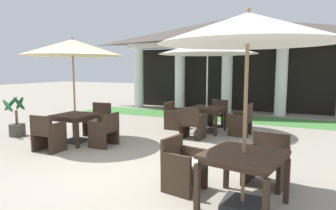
# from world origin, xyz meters

# --- Properties ---
(ground_plane) EXTENTS (60.00, 60.00, 0.00)m
(ground_plane) POSITION_xyz_m (0.00, 0.00, 0.00)
(ground_plane) COLOR #9E9384
(background_pavilion) EXTENTS (10.06, 2.61, 4.02)m
(background_pavilion) POSITION_xyz_m (0.00, 8.80, 3.05)
(background_pavilion) COLOR white
(background_pavilion) RESTS_ON ground
(lawn_strip) EXTENTS (11.86, 1.87, 0.01)m
(lawn_strip) POSITION_xyz_m (0.00, 7.13, 0.00)
(lawn_strip) COLOR #47843D
(lawn_strip) RESTS_ON ground
(patio_table_near_foreground) EXTENTS (1.15, 1.15, 0.76)m
(patio_table_near_foreground) POSITION_xyz_m (2.47, -0.16, 0.66)
(patio_table_near_foreground) COLOR #38281E
(patio_table_near_foreground) RESTS_ON ground
(patio_umbrella_near_foreground) EXTENTS (2.35, 2.35, 2.66)m
(patio_umbrella_near_foreground) POSITION_xyz_m (2.47, -0.16, 2.38)
(patio_umbrella_near_foreground) COLOR #2D2D2D
(patio_umbrella_near_foreground) RESTS_ON ground
(patio_chair_near_foreground_north) EXTENTS (0.72, 0.66, 0.83)m
(patio_chair_near_foreground_north) POSITION_xyz_m (2.66, 0.80, 0.40)
(patio_chair_near_foreground_north) COLOR #38281E
(patio_chair_near_foreground_north) RESTS_ON ground
(patio_chair_near_foreground_west) EXTENTS (0.62, 0.64, 0.83)m
(patio_chair_near_foreground_west) POSITION_xyz_m (1.51, 0.02, 0.39)
(patio_chair_near_foreground_west) COLOR #38281E
(patio_chair_near_foreground_west) RESTS_ON ground
(patio_table_mid_left) EXTENTS (0.94, 0.94, 0.74)m
(patio_table_mid_left) POSITION_xyz_m (-2.14, 1.65, 0.64)
(patio_table_mid_left) COLOR #38281E
(patio_table_mid_left) RESTS_ON ground
(patio_umbrella_mid_left) EXTENTS (2.50, 2.50, 2.67)m
(patio_umbrella_mid_left) POSITION_xyz_m (-2.14, 1.65, 2.40)
(patio_umbrella_mid_left) COLOR #2D2D2D
(patio_umbrella_mid_left) RESTS_ON ground
(patio_chair_mid_left_north) EXTENTS (0.64, 0.53, 0.92)m
(patio_chair_mid_left_north) POSITION_xyz_m (-2.16, 2.58, 0.42)
(patio_chair_mid_left_north) COLOR #38281E
(patio_chair_mid_left_north) RESTS_ON ground
(patio_chair_mid_left_east) EXTENTS (0.51, 0.61, 0.82)m
(patio_chair_mid_left_east) POSITION_xyz_m (-1.22, 1.67, 0.40)
(patio_chair_mid_left_east) COLOR #38281E
(patio_chair_mid_left_east) RESTS_ON ground
(patio_chair_mid_left_south) EXTENTS (0.60, 0.53, 0.85)m
(patio_chair_mid_left_south) POSITION_xyz_m (-2.13, 0.73, 0.42)
(patio_chair_mid_left_south) COLOR #38281E
(patio_chair_mid_left_south) RESTS_ON ground
(patio_table_mid_right) EXTENTS (1.01, 1.01, 0.75)m
(patio_table_mid_right) POSITION_xyz_m (0.49, 4.36, 0.65)
(patio_table_mid_right) COLOR #38281E
(patio_table_mid_right) RESTS_ON ground
(patio_umbrella_mid_right) EXTENTS (2.90, 2.90, 2.76)m
(patio_umbrella_mid_right) POSITION_xyz_m (0.49, 4.36, 2.49)
(patio_umbrella_mid_right) COLOR #2D2D2D
(patio_umbrella_mid_right) RESTS_ON ground
(patio_chair_mid_right_north) EXTENTS (0.58, 0.58, 0.85)m
(patio_chair_mid_right_north) POSITION_xyz_m (0.54, 5.41, 0.40)
(patio_chair_mid_right_north) COLOR #38281E
(patio_chair_mid_right_north) RESTS_ON ground
(patio_chair_mid_right_east) EXTENTS (0.59, 0.59, 0.92)m
(patio_chair_mid_right_east) POSITION_xyz_m (1.55, 4.31, 0.41)
(patio_chair_mid_right_east) COLOR #38281E
(patio_chair_mid_right_east) RESTS_ON ground
(patio_chair_mid_right_south) EXTENTS (0.60, 0.59, 0.87)m
(patio_chair_mid_right_south) POSITION_xyz_m (0.44, 3.30, 0.41)
(patio_chair_mid_right_south) COLOR #38281E
(patio_chair_mid_right_south) RESTS_ON ground
(patio_chair_mid_right_west) EXTENTS (0.59, 0.66, 0.84)m
(patio_chair_mid_right_west) POSITION_xyz_m (-0.57, 4.41, 0.40)
(patio_chair_mid_right_west) COLOR #38281E
(patio_chair_mid_right_west) RESTS_ON ground
(potted_palm_left_edge) EXTENTS (0.51, 0.54, 1.14)m
(potted_palm_left_edge) POSITION_xyz_m (-4.17, 1.52, 0.35)
(potted_palm_left_edge) COLOR #47423D
(potted_palm_left_edge) RESTS_ON ground
(terracotta_urn) EXTENTS (0.32, 0.32, 0.38)m
(terracotta_urn) POSITION_xyz_m (-0.22, 5.73, 0.15)
(terracotta_urn) COLOR #9E5633
(terracotta_urn) RESTS_ON ground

